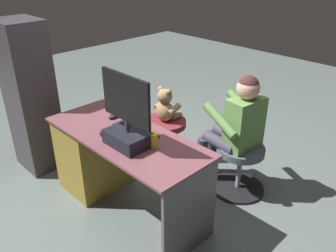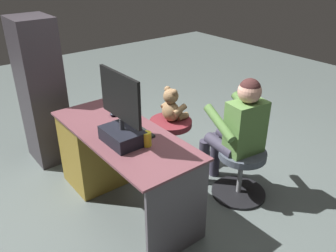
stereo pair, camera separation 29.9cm
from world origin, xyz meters
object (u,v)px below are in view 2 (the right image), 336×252
at_px(teddy_bear, 172,106).
at_px(keyboard, 133,129).
at_px(office_chair_teddy, 171,137).
at_px(person, 237,127).
at_px(desk, 102,149).
at_px(monitor, 122,122).
at_px(computer_mouse, 115,114).
at_px(cup, 147,139).
at_px(tv_remote, 107,130).
at_px(visitor_chair, 241,169).

bearing_deg(teddy_bear, keyboard, 117.89).
height_order(keyboard, teddy_bear, teddy_bear).
height_order(office_chair_teddy, person, person).
distance_m(desk, monitor, 0.74).
bearing_deg(person, monitor, 73.04).
xyz_separation_m(keyboard, computer_mouse, (0.33, -0.03, 0.01)).
xyz_separation_m(monitor, cup, (-0.15, -0.11, -0.11)).
bearing_deg(monitor, tv_remote, -0.18).
bearing_deg(visitor_chair, keyboard, 58.37).
relative_size(monitor, person, 0.49).
xyz_separation_m(teddy_bear, person, (-0.78, -0.09, 0.05)).
bearing_deg(person, tv_remote, 61.01).
distance_m(cup, visitor_chair, 1.01).
relative_size(desk, teddy_bear, 4.07).
height_order(tv_remote, teddy_bear, teddy_bear).
bearing_deg(tv_remote, teddy_bear, -49.18).
height_order(monitor, visitor_chair, monitor).
xyz_separation_m(tv_remote, teddy_bear, (0.25, -0.86, -0.12)).
distance_m(monitor, teddy_bear, 1.03).
bearing_deg(keyboard, teddy_bear, -62.11).
bearing_deg(teddy_bear, tv_remote, 106.31).
height_order(monitor, office_chair_teddy, monitor).
xyz_separation_m(keyboard, office_chair_teddy, (0.37, -0.69, -0.46)).
relative_size(keyboard, office_chair_teddy, 0.80).
distance_m(tv_remote, person, 1.09).
height_order(desk, visitor_chair, desk).
bearing_deg(visitor_chair, office_chair_teddy, 7.47).
bearing_deg(monitor, keyboard, -54.08).
distance_m(cup, office_chair_teddy, 1.10).
distance_m(cup, person, 0.86).
bearing_deg(teddy_bear, computer_mouse, 93.78).
xyz_separation_m(computer_mouse, visitor_chair, (-0.82, -0.77, -0.47)).
distance_m(keyboard, cup, 0.28).
bearing_deg(person, desk, 47.06).
xyz_separation_m(desk, keyboard, (-0.41, -0.09, 0.35)).
bearing_deg(monitor, desk, -8.09).
xyz_separation_m(desk, teddy_bear, (-0.04, -0.79, 0.23)).
xyz_separation_m(computer_mouse, teddy_bear, (0.04, -0.67, -0.13)).
relative_size(desk, cup, 13.32).
height_order(computer_mouse, teddy_bear, teddy_bear).
relative_size(desk, tv_remote, 9.68).
distance_m(desk, visitor_chair, 1.27).
bearing_deg(teddy_bear, office_chair_teddy, 90.00).
relative_size(monitor, office_chair_teddy, 1.04).
relative_size(computer_mouse, teddy_bear, 0.27).
xyz_separation_m(computer_mouse, tv_remote, (-0.21, 0.19, -0.01)).
xyz_separation_m(tv_remote, person, (-0.53, -0.95, -0.06)).
bearing_deg(computer_mouse, person, -134.07).
bearing_deg(cup, teddy_bear, -49.48).
xyz_separation_m(visitor_chair, person, (0.08, 0.01, 0.39)).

